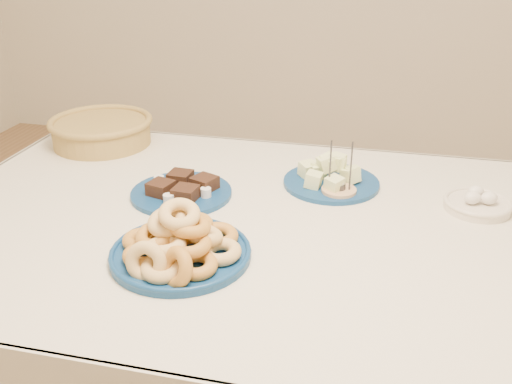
% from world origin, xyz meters
% --- Properties ---
extents(dining_table, '(1.71, 1.11, 0.75)m').
position_xyz_m(dining_table, '(0.00, 0.00, 0.64)').
color(dining_table, brown).
rests_on(dining_table, ground).
extents(donut_platter, '(0.36, 0.36, 0.14)m').
position_xyz_m(donut_platter, '(-0.13, -0.21, 0.78)').
color(donut_platter, navy).
rests_on(donut_platter, dining_table).
extents(melon_plate, '(0.34, 0.34, 0.09)m').
position_xyz_m(melon_plate, '(0.14, 0.25, 0.77)').
color(melon_plate, navy).
rests_on(melon_plate, dining_table).
extents(brownie_plate, '(0.29, 0.29, 0.05)m').
position_xyz_m(brownie_plate, '(-0.24, 0.09, 0.76)').
color(brownie_plate, navy).
rests_on(brownie_plate, dining_table).
extents(wicker_basket, '(0.43, 0.43, 0.09)m').
position_xyz_m(wicker_basket, '(-0.63, 0.40, 0.80)').
color(wicker_basket, olive).
rests_on(wicker_basket, dining_table).
extents(candle_holder, '(0.10, 0.10, 0.16)m').
position_xyz_m(candle_holder, '(0.17, 0.18, 0.76)').
color(candle_holder, tan).
rests_on(candle_holder, dining_table).
extents(egg_bowl, '(0.22, 0.22, 0.06)m').
position_xyz_m(egg_bowl, '(0.52, 0.18, 0.77)').
color(egg_bowl, beige).
rests_on(egg_bowl, dining_table).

